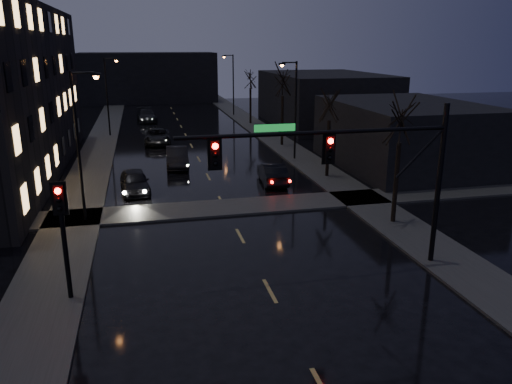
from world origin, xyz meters
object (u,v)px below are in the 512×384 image
lead_car (272,173)px  oncoming_car_d (147,115)px  oncoming_car_c (157,136)px  oncoming_car_a (135,181)px  oncoming_car_b (177,157)px

lead_car → oncoming_car_d: bearing=-71.5°
lead_car → oncoming_car_c: bearing=-61.8°
oncoming_car_a → oncoming_car_b: (3.22, 6.44, 0.05)m
oncoming_car_d → lead_car: size_ratio=1.22×
oncoming_car_c → lead_car: (7.21, -16.37, -0.01)m
oncoming_car_a → oncoming_car_b: 7.20m
oncoming_car_c → oncoming_car_d: 15.28m
oncoming_car_a → oncoming_car_c: (2.07, 16.51, 0.00)m
oncoming_car_c → oncoming_car_d: bearing=94.2°
oncoming_car_d → oncoming_car_c: bearing=-91.9°
oncoming_car_a → oncoming_car_d: 31.80m
oncoming_car_a → oncoming_car_c: oncoming_car_c is taller
oncoming_car_b → lead_car: (6.06, -6.30, -0.06)m
oncoming_car_b → oncoming_car_d: bearing=97.2°
oncoming_car_b → oncoming_car_d: 25.40m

